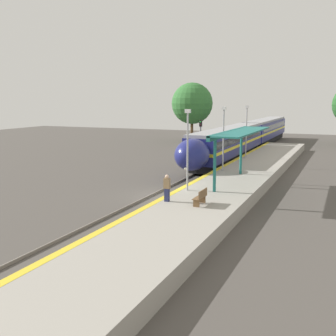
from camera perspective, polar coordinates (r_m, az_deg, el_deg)
ground_plane at (r=29.92m, az=-0.84°, el=-3.87°), size 120.00×120.00×0.00m
rail_left at (r=30.20m, az=-2.09°, el=-3.60°), size 0.08×90.00×0.15m
rail_right at (r=29.62m, az=0.43°, el=-3.85°), size 0.08×90.00×0.15m
train at (r=55.17m, az=10.77°, el=4.31°), size 2.91×45.62×3.74m
platform_right at (r=28.43m, az=6.71°, el=-3.70°), size 4.95×64.00×0.91m
platform_bench at (r=23.89m, az=4.47°, el=-3.93°), size 0.44×1.42×0.89m
person_waiting at (r=24.54m, az=-0.14°, el=-2.68°), size 0.36×0.22×1.60m
railway_signal at (r=44.81m, az=4.42°, el=4.18°), size 0.28×0.28×4.65m
lamppost_near at (r=27.23m, az=2.67°, el=3.21°), size 0.36×0.20×5.29m
lamppost_mid at (r=35.18m, az=7.52°, el=4.53°), size 0.36×0.20×5.29m
lamppost_far at (r=43.30m, az=10.57°, el=5.35°), size 0.36×0.20×5.29m
station_canopy at (r=30.20m, az=9.43°, el=4.53°), size 2.02×10.09×3.73m
background_tree_left at (r=67.35m, az=3.28°, el=8.73°), size 6.51×6.51×9.39m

